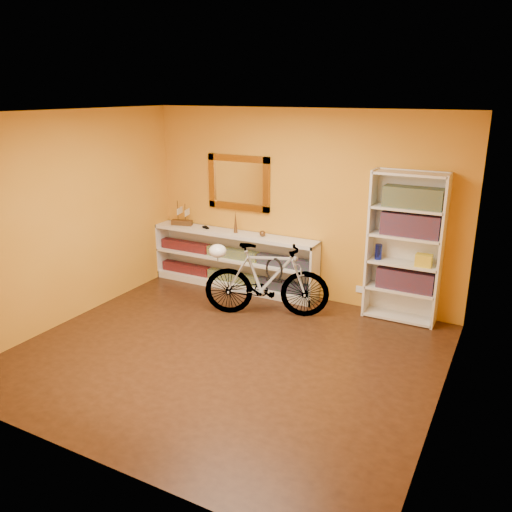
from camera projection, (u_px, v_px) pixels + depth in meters
The scene contains 24 objects.
floor at pixel (227, 354), 5.78m from camera, with size 4.50×4.00×0.01m, color black.
ceiling at pixel (222, 112), 4.98m from camera, with size 4.50×4.00×0.01m, color silver.
back_wall at pixel (300, 206), 7.07m from camera, with size 4.50×0.01×2.60m, color orange.
left_wall at pixel (69, 218), 6.38m from camera, with size 0.01×4.00×2.60m, color orange.
right_wall at pixel (452, 277), 4.38m from camera, with size 0.01×4.00×2.60m, color orange.
gilt_mirror at pixel (239, 183), 7.38m from camera, with size 0.98×0.06×0.78m, color brown.
wall_socket at pixel (359, 289), 6.97m from camera, with size 0.09×0.01×0.09m, color silver.
console_unit at pixel (233, 260), 7.60m from camera, with size 2.60×0.35×0.85m, color silver, non-canonical shape.
cd_row_lower at pixel (233, 277), 7.66m from camera, with size 2.50×0.13×0.14m, color black.
cd_row_upper at pixel (233, 253), 7.55m from camera, with size 2.50×0.13×0.14m, color navy.
model_ship at pixel (181, 213), 7.82m from camera, with size 0.32×0.12×0.37m, color #3F2711, non-canonical shape.
toy_car at pixel (206, 228), 7.68m from camera, with size 0.00×0.00×0.00m, color black.
bronze_ornament at pixel (236, 222), 7.40m from camera, with size 0.06×0.06×0.32m, color brown.
decorative_orb at pixel (262, 234), 7.25m from camera, with size 0.09×0.09×0.09m, color brown.
bookcase at pixel (404, 248), 6.38m from camera, with size 0.90×0.30×1.90m, color silver, non-canonical shape.
book_row_a at pixel (406, 280), 6.48m from camera, with size 0.70×0.22×0.26m, color maroon.
book_row_b at pixel (411, 225), 6.26m from camera, with size 0.70×0.22×0.28m, color maroon.
book_row_c at pixel (413, 197), 6.16m from camera, with size 0.70×0.22×0.25m, color navy.
travel_mug at pixel (378, 252), 6.53m from camera, with size 0.09×0.09×0.20m, color navy.
red_tin at pixel (393, 198), 6.31m from camera, with size 0.14×0.14×0.18m, color maroon.
yellow_bag at pixel (424, 260), 6.27m from camera, with size 0.19×0.13×0.15m, color gold.
bicycle at pixel (267, 280), 6.63m from camera, with size 1.65×0.43×0.97m, color silver.
helmet at pixel (218, 251), 6.59m from camera, with size 0.23×0.22×0.17m, color white.
u_lock at pixel (274, 270), 6.58m from camera, with size 0.24×0.24×0.03m, color black.
Camera 1 is at (2.70, -4.41, 2.80)m, focal length 36.24 mm.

